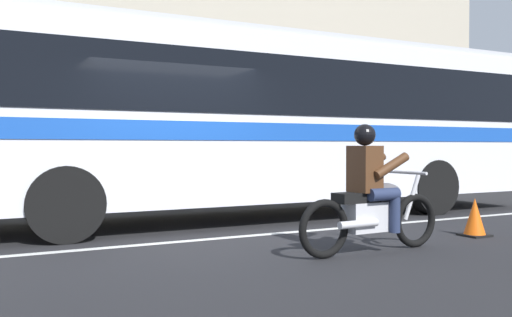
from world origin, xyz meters
The scene contains 6 objects.
ground_plane centered at (0.00, 0.00, 0.00)m, with size 60.00×60.00×0.00m, color black.
sidewalk_curb centered at (0.00, 5.10, 0.07)m, with size 28.00×3.80×0.15m, color gray.
lane_center_stripe centered at (0.00, -0.60, 0.00)m, with size 26.60×0.14×0.01m, color silver.
transit_bus centered at (1.99, 1.19, 1.88)m, with size 11.46×2.66×3.22m.
motorcycle_with_rider centered at (1.64, -2.40, 0.66)m, with size 2.14×0.64×1.56m.
traffic_cone centered at (3.77, -2.12, 0.26)m, with size 0.36×0.36×0.55m.
Camera 1 is at (-2.66, -7.64, 1.30)m, focal length 38.40 mm.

